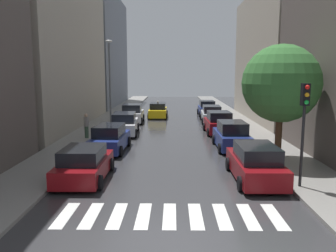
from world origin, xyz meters
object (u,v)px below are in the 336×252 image
Objects in this scene: taxi_midroad at (158,111)px; parked_car_left_nearest at (84,164)px; traffic_light_right_corner at (304,112)px; parked_car_right_nearest at (255,163)px; parked_car_right_second at (232,136)px; lamp_post_left at (110,77)px; parked_car_left_second at (110,139)px; parked_car_right_fourth at (211,114)px; street_tree_right at (281,84)px; parked_car_left_fourth at (132,114)px; parked_car_right_third at (219,123)px; pedestrian_near_tree at (86,125)px; parked_car_right_fifth at (207,109)px; parked_car_left_third at (125,124)px.

parked_car_left_nearest is at bearing 173.74° from taxi_midroad.
taxi_midroad is 1.06× the size of traffic_light_right_corner.
parked_car_right_second is at bearing -0.33° from parked_car_right_nearest.
lamp_post_left reaches higher than parked_car_left_nearest.
parked_car_left_second reaches higher than parked_car_right_fourth.
street_tree_right reaches higher than parked_car_right_fourth.
parked_car_left_second is 1.09× the size of parked_car_left_fourth.
street_tree_right is 1.45× the size of traffic_light_right_corner.
pedestrian_near_tree reaches higher than parked_car_right_third.
parked_car_right_third is at bearing -129.18° from parked_car_left_fourth.
parked_car_right_fifth is 2.29× the size of pedestrian_near_tree.
parked_car_right_third is at bearing -32.62° from parked_car_left_nearest.
taxi_midroad reaches higher than parked_car_left_third.
lamp_post_left is (-9.43, 9.02, 3.64)m from parked_car_right_second.
parked_car_left_nearest is at bearing 146.08° from parked_car_right_third.
parked_car_right_second is at bearing -43.72° from lamp_post_left.
parked_car_right_nearest is 0.62× the size of lamp_post_left.
lamp_post_left is (-1.71, 9.76, 3.68)m from parked_car_left_second.
taxi_midroad is 8.41m from lamp_post_left.
street_tree_right is 0.82× the size of lamp_post_left.
parked_car_left_third is 1.11× the size of parked_car_right_second.
parked_car_left_fourth is at bearing 148.08° from taxi_midroad.
parked_car_left_fourth is at bearing -35.89° from pedestrian_near_tree.
pedestrian_near_tree is at bearing 35.89° from parked_car_left_second.
parked_car_right_nearest is 2.63× the size of pedestrian_near_tree.
parked_car_right_third reaches higher than parked_car_left_second.
parked_car_left_third is 3.46m from pedestrian_near_tree.
lamp_post_left is (-11.36, 12.45, 0.18)m from street_tree_right.
parked_car_right_fifth is 0.95× the size of traffic_light_right_corner.
parked_car_left_nearest is 20.25m from parked_car_right_fourth.
parked_car_left_fourth is at bearing 125.57° from parked_car_right_fifth.
parked_car_right_third is 0.67× the size of street_tree_right.
parked_car_right_third is 2.31× the size of pedestrian_near_tree.
parked_car_right_fourth is at bearing 94.42° from traffic_light_right_corner.
parked_car_right_fourth is (7.86, 18.66, 0.04)m from parked_car_left_nearest.
parked_car_right_second is at bearing -160.67° from taxi_midroad.
parked_car_right_second is 5.24m from street_tree_right.
parked_car_right_third is (7.63, 6.37, 0.05)m from parked_car_left_second.
pedestrian_near_tree is 7.08m from lamp_post_left.
parked_car_right_nearest is 5.06m from street_tree_right.
parked_car_left_fourth is 0.88× the size of parked_car_right_fourth.
parked_car_right_fourth is 5.25m from parked_car_right_fifth.
parked_car_right_fourth is at bearing 179.27° from parked_car_right_fifth.
parked_car_right_second is (7.78, -11.65, -0.01)m from parked_car_left_fourth.
traffic_light_right_corner reaches higher than taxi_midroad.
parked_car_left_third is at bearing 167.65° from taxi_midroad.
lamp_post_left is (-1.60, 15.63, 3.74)m from parked_car_left_nearest.
traffic_light_right_corner is (9.22, -13.05, 2.48)m from parked_car_left_third.
parked_car_left_second is 1.05× the size of traffic_light_right_corner.
taxi_midroad is (-5.52, -1.88, -0.04)m from parked_car_right_fifth.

